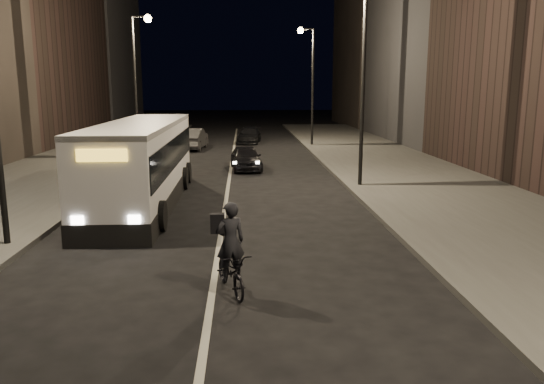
{
  "coord_description": "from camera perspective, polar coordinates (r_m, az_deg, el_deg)",
  "views": [
    {
      "loc": [
        0.69,
        -9.87,
        4.22
      ],
      "look_at": [
        1.43,
        3.82,
        1.5
      ],
      "focal_mm": 35.0,
      "sensor_mm": 36.0,
      "label": 1
    }
  ],
  "objects": [
    {
      "name": "streetlight_right_far",
      "position": [
        38.18,
        4.01,
        12.91
      ],
      "size": [
        1.2,
        0.44,
        8.12
      ],
      "color": "black",
      "rests_on": "sidewalk_right"
    },
    {
      "name": "car_far",
      "position": [
        40.82,
        -2.47,
        6.1
      ],
      "size": [
        2.08,
        4.16,
        1.16
      ],
      "primitive_type": "imported",
      "rotation": [
        0.0,
        0.0,
        -0.12
      ],
      "color": "black",
      "rests_on": "ground"
    },
    {
      "name": "ground",
      "position": [
        10.76,
        -6.64,
        -11.95
      ],
      "size": [
        180.0,
        180.0,
        0.0
      ],
      "primitive_type": "plane",
      "color": "black",
      "rests_on": "ground"
    },
    {
      "name": "car_mid",
      "position": [
        36.97,
        -8.57,
        5.69
      ],
      "size": [
        1.92,
        4.58,
        1.47
      ],
      "primitive_type": "imported",
      "rotation": [
        0.0,
        0.0,
        3.06
      ],
      "color": "#2F3031",
      "rests_on": "ground"
    },
    {
      "name": "sidewalk_left",
      "position": [
        25.91,
        -23.8,
        1.07
      ],
      "size": [
        7.0,
        70.0,
        0.16
      ],
      "primitive_type": "cube",
      "color": "#3B3B39",
      "rests_on": "ground"
    },
    {
      "name": "streetlight_right_mid",
      "position": [
        22.39,
        9.17,
        14.01
      ],
      "size": [
        1.2,
        0.44,
        8.12
      ],
      "color": "black",
      "rests_on": "sidewalk_right"
    },
    {
      "name": "car_near",
      "position": [
        27.53,
        -2.83,
        3.7
      ],
      "size": [
        1.78,
        3.76,
        1.24
      ],
      "primitive_type": "imported",
      "rotation": [
        0.0,
        0.0,
        0.09
      ],
      "color": "black",
      "rests_on": "ground"
    },
    {
      "name": "city_bus",
      "position": [
        19.83,
        -13.76,
        3.39
      ],
      "size": [
        2.67,
        11.15,
        2.99
      ],
      "rotation": [
        0.0,
        0.0,
        0.0
      ],
      "color": "white",
      "rests_on": "ground"
    },
    {
      "name": "streetlight_left_far",
      "position": [
        32.46,
        -14.13,
        12.91
      ],
      "size": [
        1.2,
        0.44,
        8.12
      ],
      "color": "black",
      "rests_on": "sidewalk_left"
    },
    {
      "name": "cyclist_on_bicycle",
      "position": [
        11.06,
        -4.45,
        -7.59
      ],
      "size": [
        1.1,
        1.82,
        1.98
      ],
      "rotation": [
        0.0,
        0.0,
        0.32
      ],
      "color": "black",
      "rests_on": "ground"
    },
    {
      "name": "sidewalk_right",
      "position": [
        25.46,
        14.84,
        1.49
      ],
      "size": [
        7.0,
        70.0,
        0.16
      ],
      "primitive_type": "cube",
      "color": "#3B3B39",
      "rests_on": "ground"
    }
  ]
}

